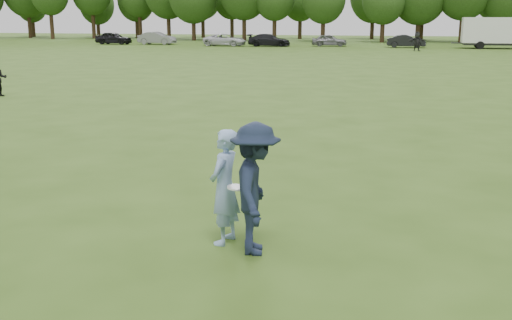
# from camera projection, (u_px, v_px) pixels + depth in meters

# --- Properties ---
(ground) EXTENTS (200.00, 200.00, 0.00)m
(ground) POSITION_uv_depth(u_px,v_px,m) (289.00, 264.00, 8.32)
(ground) COLOR #314C15
(ground) RESTS_ON ground
(thrower) EXTENTS (0.51, 0.69, 1.75)m
(thrower) POSITION_uv_depth(u_px,v_px,m) (224.00, 187.00, 8.90)
(thrower) COLOR #8AA9D5
(thrower) RESTS_ON ground
(defender) EXTENTS (0.94, 1.35, 1.92)m
(defender) POSITION_uv_depth(u_px,v_px,m) (255.00, 189.00, 8.52)
(defender) COLOR #182134
(defender) RESTS_ON ground
(player_far_d) EXTENTS (1.80, 0.89, 1.86)m
(player_far_d) POSITION_uv_depth(u_px,v_px,m) (417.00, 41.00, 58.18)
(player_far_d) COLOR black
(player_far_d) RESTS_ON ground
(car_a) EXTENTS (4.40, 1.86, 1.48)m
(car_a) POSITION_uv_depth(u_px,v_px,m) (114.00, 38.00, 72.09)
(car_a) COLOR black
(car_a) RESTS_ON ground
(car_b) EXTENTS (4.56, 1.74, 1.49)m
(car_b) POSITION_uv_depth(u_px,v_px,m) (157.00, 38.00, 71.51)
(car_b) COLOR slate
(car_b) RESTS_ON ground
(car_c) EXTENTS (4.96, 2.48, 1.35)m
(car_c) POSITION_uv_depth(u_px,v_px,m) (225.00, 40.00, 67.98)
(car_c) COLOR silver
(car_c) RESTS_ON ground
(car_d) EXTENTS (4.84, 2.18, 1.38)m
(car_d) POSITION_uv_depth(u_px,v_px,m) (269.00, 40.00, 67.08)
(car_d) COLOR black
(car_d) RESTS_ON ground
(car_e) EXTENTS (4.04, 1.89, 1.34)m
(car_e) POSITION_uv_depth(u_px,v_px,m) (329.00, 40.00, 67.30)
(car_e) COLOR slate
(car_e) RESTS_ON ground
(car_f) EXTENTS (4.11, 1.45, 1.35)m
(car_f) POSITION_uv_depth(u_px,v_px,m) (406.00, 41.00, 64.41)
(car_f) COLOR black
(car_f) RESTS_ON ground
(disc_in_play) EXTENTS (0.30, 0.30, 0.05)m
(disc_in_play) POSITION_uv_depth(u_px,v_px,m) (236.00, 187.00, 8.66)
(disc_in_play) COLOR white
(disc_in_play) RESTS_ON ground
(cargo_trailer) EXTENTS (9.00, 2.75, 3.20)m
(cargo_trailer) POSITION_uv_depth(u_px,v_px,m) (502.00, 31.00, 62.01)
(cargo_trailer) COLOR white
(cargo_trailer) RESTS_ON ground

